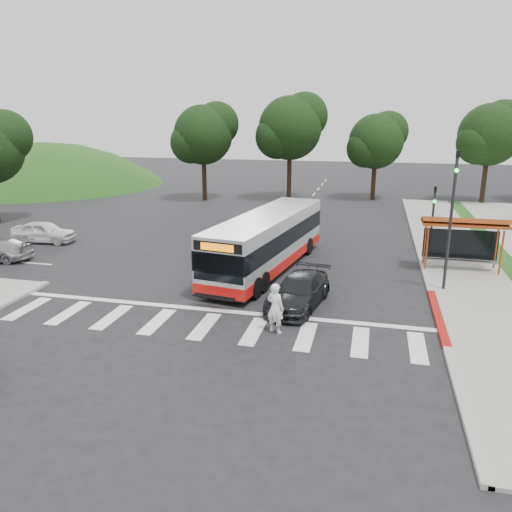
% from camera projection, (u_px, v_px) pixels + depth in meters
% --- Properties ---
extents(ground, '(140.00, 140.00, 0.00)m').
position_uv_depth(ground, '(238.00, 286.00, 24.22)').
color(ground, black).
rests_on(ground, ground).
extents(sidewalk_east, '(4.00, 40.00, 0.12)m').
position_uv_depth(sidewalk_east, '(455.00, 255.00, 29.24)').
color(sidewalk_east, gray).
rests_on(sidewalk_east, ground).
extents(curb_east, '(0.30, 40.00, 0.15)m').
position_uv_depth(curb_east, '(419.00, 253.00, 29.68)').
color(curb_east, '#9E9991').
rests_on(curb_east, ground).
extents(curb_east_red, '(0.32, 6.00, 0.15)m').
position_uv_depth(curb_east_red, '(438.00, 316.00, 20.32)').
color(curb_east_red, maroon).
rests_on(curb_east_red, ground).
extents(hillside_nw, '(44.00, 44.00, 10.00)m').
position_uv_depth(hillside_nw, '(46.00, 185.00, 59.45)').
color(hillside_nw, '#1E4014').
rests_on(hillside_nw, ground).
extents(crosswalk_ladder, '(18.00, 2.60, 0.01)m').
position_uv_depth(crosswalk_ladder, '(204.00, 326.00, 19.54)').
color(crosswalk_ladder, silver).
rests_on(crosswalk_ladder, ground).
extents(bus_shelter, '(4.20, 1.60, 2.86)m').
position_uv_depth(bus_shelter, '(464.00, 227.00, 25.95)').
color(bus_shelter, '#A1451A').
rests_on(bus_shelter, sidewalk_east).
extents(traffic_signal_ne_tall, '(0.18, 0.37, 6.50)m').
position_uv_depth(traffic_signal_ne_tall, '(452.00, 210.00, 22.42)').
color(traffic_signal_ne_tall, black).
rests_on(traffic_signal_ne_tall, ground).
extents(traffic_signal_ne_short, '(0.18, 0.37, 4.00)m').
position_uv_depth(traffic_signal_ne_short, '(433.00, 212.00, 29.35)').
color(traffic_signal_ne_short, black).
rests_on(traffic_signal_ne_short, ground).
extents(tree_ne_a, '(6.16, 5.74, 9.30)m').
position_uv_depth(tree_ne_a, '(491.00, 134.00, 45.17)').
color(tree_ne_a, black).
rests_on(tree_ne_a, parking_lot).
extents(tree_north_a, '(6.60, 6.15, 10.17)m').
position_uv_depth(tree_north_a, '(291.00, 127.00, 47.17)').
color(tree_north_a, black).
rests_on(tree_north_a, ground).
extents(tree_north_b, '(5.72, 5.33, 8.43)m').
position_uv_depth(tree_north_b, '(377.00, 141.00, 47.59)').
color(tree_north_b, black).
rests_on(tree_north_b, ground).
extents(tree_north_c, '(6.16, 5.74, 9.30)m').
position_uv_depth(tree_north_c, '(204.00, 134.00, 47.25)').
color(tree_north_c, black).
rests_on(tree_north_c, ground).
extents(transit_bus, '(4.32, 11.78, 2.98)m').
position_uv_depth(transit_bus, '(267.00, 242.00, 26.43)').
color(transit_bus, '#BABDC0').
rests_on(transit_bus, ground).
extents(pedestrian, '(0.84, 0.70, 1.96)m').
position_uv_depth(pedestrian, '(275.00, 308.00, 18.76)').
color(pedestrian, white).
rests_on(pedestrian, ground).
extents(dark_sedan, '(2.62, 4.89, 1.35)m').
position_uv_depth(dark_sedan, '(299.00, 291.00, 21.46)').
color(dark_sedan, black).
rests_on(dark_sedan, ground).
extents(west_car_white, '(4.17, 1.91, 1.39)m').
position_uv_depth(west_car_white, '(44.00, 232.00, 32.34)').
color(west_car_white, silver).
rests_on(west_car_white, ground).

